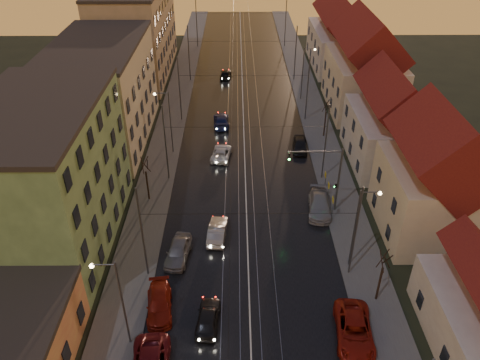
{
  "coord_description": "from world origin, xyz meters",
  "views": [
    {
      "loc": [
        -0.96,
        -20.12,
        28.78
      ],
      "look_at": [
        -0.64,
        20.19,
        2.32
      ],
      "focal_mm": 35.0,
      "sensor_mm": 36.0,
      "label": 1
    }
  ],
  "objects_px": {
    "street_lamp_0": "(117,296)",
    "street_lamp_1": "(360,221)",
    "driving_car_0": "(208,318)",
    "traffic_light_mast": "(329,172)",
    "parked_left_3": "(178,251)",
    "driving_car_3": "(221,120)",
    "parked_right_1": "(319,205)",
    "street_lamp_2": "(167,116)",
    "street_lamp_3": "(305,69)",
    "driving_car_1": "(217,231)",
    "driving_car_2": "(221,153)",
    "parked_left_2": "(159,304)",
    "driving_car_4": "(226,74)",
    "parked_right_0": "(354,330)",
    "parked_right_2": "(300,145)"
  },
  "relations": [
    {
      "from": "driving_car_2",
      "to": "driving_car_4",
      "type": "height_order",
      "value": "driving_car_4"
    },
    {
      "from": "street_lamp_1",
      "to": "parked_left_2",
      "type": "relative_size",
      "value": 1.7
    },
    {
      "from": "street_lamp_1",
      "to": "driving_car_0",
      "type": "height_order",
      "value": "street_lamp_1"
    },
    {
      "from": "driving_car_3",
      "to": "parked_right_0",
      "type": "height_order",
      "value": "parked_right_0"
    },
    {
      "from": "street_lamp_1",
      "to": "parked_left_2",
      "type": "xyz_separation_m",
      "value": [
        -16.17,
        -4.9,
        -4.2
      ]
    },
    {
      "from": "traffic_light_mast",
      "to": "driving_car_4",
      "type": "distance_m",
      "value": 38.8
    },
    {
      "from": "driving_car_3",
      "to": "parked_left_3",
      "type": "height_order",
      "value": "parked_left_3"
    },
    {
      "from": "street_lamp_0",
      "to": "parked_right_0",
      "type": "xyz_separation_m",
      "value": [
        16.7,
        0.39,
        -4.1
      ]
    },
    {
      "from": "street_lamp_3",
      "to": "driving_car_3",
      "type": "relative_size",
      "value": 1.6
    },
    {
      "from": "street_lamp_0",
      "to": "street_lamp_1",
      "type": "distance_m",
      "value": 19.89
    },
    {
      "from": "street_lamp_3",
      "to": "driving_car_1",
      "type": "relative_size",
      "value": 1.79
    },
    {
      "from": "driving_car_3",
      "to": "parked_left_3",
      "type": "bearing_deg",
      "value": 79.94
    },
    {
      "from": "street_lamp_2",
      "to": "parked_right_1",
      "type": "distance_m",
      "value": 20.86
    },
    {
      "from": "driving_car_0",
      "to": "driving_car_1",
      "type": "height_order",
      "value": "driving_car_1"
    },
    {
      "from": "street_lamp_2",
      "to": "street_lamp_0",
      "type": "bearing_deg",
      "value": -90.0
    },
    {
      "from": "parked_right_1",
      "to": "driving_car_2",
      "type": "bearing_deg",
      "value": 140.32
    },
    {
      "from": "driving_car_3",
      "to": "parked_right_1",
      "type": "bearing_deg",
      "value": 114.9
    },
    {
      "from": "parked_left_3",
      "to": "parked_left_2",
      "type": "bearing_deg",
      "value": -90.79
    },
    {
      "from": "parked_right_1",
      "to": "driving_car_1",
      "type": "bearing_deg",
      "value": -151.54
    },
    {
      "from": "driving_car_4",
      "to": "driving_car_0",
      "type": "bearing_deg",
      "value": 94.28
    },
    {
      "from": "street_lamp_1",
      "to": "street_lamp_2",
      "type": "distance_m",
      "value": 27.05
    },
    {
      "from": "street_lamp_0",
      "to": "driving_car_4",
      "type": "bearing_deg",
      "value": 83.2
    },
    {
      "from": "street_lamp_1",
      "to": "traffic_light_mast",
      "type": "relative_size",
      "value": 1.11
    },
    {
      "from": "driving_car_0",
      "to": "parked_right_0",
      "type": "bearing_deg",
      "value": 178.22
    },
    {
      "from": "parked_right_1",
      "to": "parked_left_3",
      "type": "bearing_deg",
      "value": -146.36
    },
    {
      "from": "traffic_light_mast",
      "to": "parked_right_1",
      "type": "relative_size",
      "value": 1.34
    },
    {
      "from": "parked_left_3",
      "to": "parked_right_0",
      "type": "bearing_deg",
      "value": -24.86
    },
    {
      "from": "traffic_light_mast",
      "to": "driving_car_0",
      "type": "xyz_separation_m",
      "value": [
        -11.18,
        -14.29,
        -3.9
      ]
    },
    {
      "from": "street_lamp_2",
      "to": "parked_left_3",
      "type": "distance_m",
      "value": 19.56
    },
    {
      "from": "driving_car_2",
      "to": "street_lamp_2",
      "type": "bearing_deg",
      "value": -3.65
    },
    {
      "from": "parked_left_3",
      "to": "street_lamp_3",
      "type": "bearing_deg",
      "value": 73.7
    },
    {
      "from": "parked_left_3",
      "to": "street_lamp_2",
      "type": "bearing_deg",
      "value": 106.12
    },
    {
      "from": "parked_right_1",
      "to": "parked_right_0",
      "type": "bearing_deg",
      "value": -82.17
    },
    {
      "from": "parked_right_0",
      "to": "parked_right_2",
      "type": "bearing_deg",
      "value": 96.96
    },
    {
      "from": "traffic_light_mast",
      "to": "parked_left_3",
      "type": "height_order",
      "value": "traffic_light_mast"
    },
    {
      "from": "driving_car_1",
      "to": "driving_car_2",
      "type": "bearing_deg",
      "value": -85.26
    },
    {
      "from": "parked_left_2",
      "to": "parked_right_1",
      "type": "relative_size",
      "value": 0.88
    },
    {
      "from": "street_lamp_0",
      "to": "driving_car_3",
      "type": "xyz_separation_m",
      "value": [
        6.06,
        35.41,
        -4.16
      ]
    },
    {
      "from": "driving_car_4",
      "to": "driving_car_2",
      "type": "bearing_deg",
      "value": 94.69
    },
    {
      "from": "driving_car_0",
      "to": "parked_right_1",
      "type": "distance_m",
      "value": 17.7
    },
    {
      "from": "street_lamp_0",
      "to": "driving_car_0",
      "type": "bearing_deg",
      "value": 16.1
    },
    {
      "from": "street_lamp_2",
      "to": "parked_right_2",
      "type": "xyz_separation_m",
      "value": [
        15.97,
        0.44,
        -4.14
      ]
    },
    {
      "from": "parked_left_2",
      "to": "driving_car_0",
      "type": "bearing_deg",
      "value": -26.95
    },
    {
      "from": "parked_right_2",
      "to": "driving_car_0",
      "type": "bearing_deg",
      "value": -105.59
    },
    {
      "from": "traffic_light_mast",
      "to": "parked_left_2",
      "type": "distance_m",
      "value": 20.21
    },
    {
      "from": "driving_car_0",
      "to": "parked_right_1",
      "type": "xyz_separation_m",
      "value": [
        10.58,
        14.19,
        0.08
      ]
    },
    {
      "from": "driving_car_1",
      "to": "parked_right_0",
      "type": "relative_size",
      "value": 0.79
    },
    {
      "from": "parked_left_2",
      "to": "street_lamp_0",
      "type": "bearing_deg",
      "value": -130.59
    },
    {
      "from": "street_lamp_0",
      "to": "driving_car_2",
      "type": "height_order",
      "value": "street_lamp_0"
    },
    {
      "from": "driving_car_3",
      "to": "driving_car_4",
      "type": "distance_m",
      "value": 17.65
    }
  ]
}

